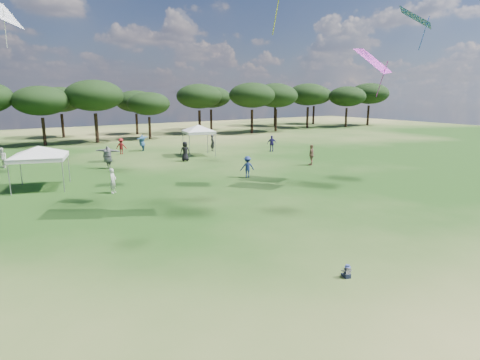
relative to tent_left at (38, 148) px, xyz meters
name	(u,v)px	position (x,y,z in m)	size (l,w,h in m)	color
ground	(374,304)	(5.99, -21.30, -2.63)	(140.00, 140.00, 0.00)	#224615
tree_line	(81,98)	(8.38, 26.11, 2.80)	(108.78, 17.63, 7.77)	black
tent_left	(38,148)	(0.00, 0.00, 0.00)	(6.12, 6.12, 3.05)	gray
tent_right	(198,126)	(14.89, 6.72, 0.26)	(5.38, 5.38, 3.31)	gray
toddler	(347,272)	(6.64, -19.65, -2.42)	(0.34, 0.37, 0.46)	black
festival_crowd	(111,157)	(5.81, 4.72, -1.75)	(31.52, 20.03, 1.90)	olive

